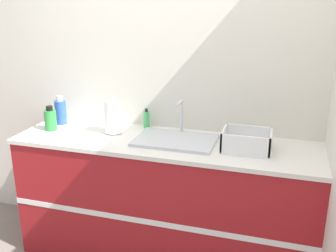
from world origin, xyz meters
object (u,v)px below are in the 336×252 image
paper_towel_roll (113,117)px  bottle_green (50,119)px  sink (176,139)px  soap_dispenser (147,119)px  dish_rack (247,143)px  bottle_blue (61,111)px

paper_towel_roll → bottle_green: size_ratio=1.34×
sink → soap_dispenser: (-0.29, 0.21, 0.05)m
bottle_green → dish_rack: bearing=0.2°
soap_dispenser → bottle_blue: bearing=-172.4°
paper_towel_roll → bottle_blue: 0.50m
paper_towel_roll → soap_dispenser: size_ratio=1.62×
dish_rack → bottle_green: size_ratio=1.68×
sink → paper_towel_roll: bearing=176.6°
bottle_green → soap_dispenser: bottle_green is taller
soap_dispenser → sink: bearing=-36.4°
sink → paper_towel_roll: size_ratio=2.21×
dish_rack → bottle_green: 1.45m
dish_rack → soap_dispenser: soap_dispenser is taller
paper_towel_roll → sink: bearing=-3.4°
sink → paper_towel_roll: sink is taller
paper_towel_roll → dish_rack: size_ratio=0.80×
sink → bottle_blue: 0.98m
sink → bottle_green: bearing=-177.9°
soap_dispenser → dish_rack: bearing=-17.5°
bottle_blue → soap_dispenser: size_ratio=1.47×
dish_rack → bottle_blue: bearing=173.9°
bottle_green → bottle_blue: bearing=92.9°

